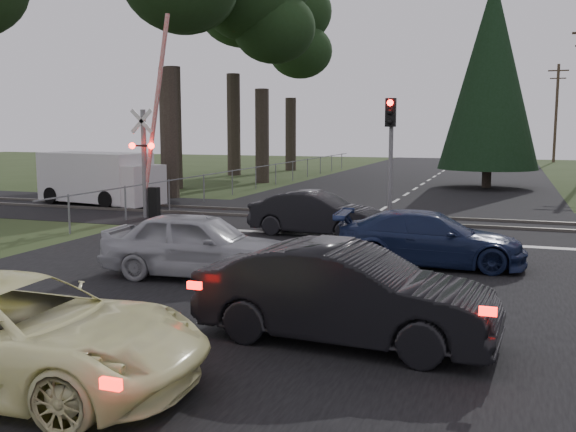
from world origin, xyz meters
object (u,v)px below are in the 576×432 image
at_px(traffic_signal_center, 390,139).
at_px(dark_hatchback, 346,295).
at_px(silver_car, 199,245).
at_px(blue_sedan, 429,239).
at_px(utility_pole_far, 556,111).
at_px(cream_coupe, 15,333).
at_px(dark_car_far, 316,214).
at_px(white_van, 102,178).
at_px(crossing_signal, 150,160).

relative_size(traffic_signal_center, dark_hatchback, 0.93).
xyz_separation_m(silver_car, blue_sedan, (4.50, 2.80, -0.08)).
height_order(utility_pole_far, dark_hatchback, utility_pole_far).
relative_size(cream_coupe, dark_hatchback, 1.10).
bearing_deg(utility_pole_far, dark_car_far, -101.12).
distance_m(cream_coupe, dark_car_far, 11.97).
height_order(traffic_signal_center, utility_pole_far, utility_pole_far).
bearing_deg(dark_hatchback, utility_pole_far, -2.41).
bearing_deg(utility_pole_far, traffic_signal_center, -99.60).
height_order(utility_pole_far, blue_sedan, utility_pole_far).
height_order(dark_hatchback, silver_car, dark_hatchback).
xyz_separation_m(cream_coupe, dark_hatchback, (3.43, 2.92, 0.05)).
bearing_deg(dark_car_far, white_van, 71.74).
relative_size(utility_pole_far, dark_hatchback, 2.04).
xyz_separation_m(utility_pole_far, silver_car, (-10.04, -52.82, -4.02)).
relative_size(traffic_signal_center, white_van, 0.71).
bearing_deg(traffic_signal_center, dark_hatchback, -82.93).
bearing_deg(blue_sedan, traffic_signal_center, 14.42).
distance_m(crossing_signal, blue_sedan, 11.40).
bearing_deg(blue_sedan, dark_hatchback, 170.28).
bearing_deg(crossing_signal, cream_coupe, -65.20).
bearing_deg(white_van, dark_car_far, -12.31).
bearing_deg(crossing_signal, blue_sedan, -25.16).
bearing_deg(blue_sedan, crossing_signal, 60.26).
height_order(crossing_signal, traffic_signal_center, crossing_signal).
bearing_deg(crossing_signal, white_van, 143.96).
height_order(crossing_signal, blue_sedan, crossing_signal).
xyz_separation_m(utility_pole_far, dark_hatchback, (-6.07, -55.89, -4.00)).
height_order(dark_car_far, white_van, white_van).
relative_size(silver_car, blue_sedan, 0.96).
bearing_deg(dark_car_far, dark_hatchback, -155.78).
xyz_separation_m(utility_pole_far, cream_coupe, (-9.50, -58.80, -4.05)).
bearing_deg(utility_pole_far, blue_sedan, -96.32).
bearing_deg(cream_coupe, dark_hatchback, -52.64).
distance_m(utility_pole_far, silver_car, 53.91).
height_order(cream_coupe, dark_hatchback, dark_hatchback).
xyz_separation_m(dark_hatchback, blue_sedan, (0.53, 5.86, -0.10)).
relative_size(crossing_signal, white_van, 1.21).
height_order(crossing_signal, cream_coupe, crossing_signal).
xyz_separation_m(traffic_signal_center, utility_pole_far, (7.50, 44.32, 1.92)).
height_order(cream_coupe, white_van, white_van).
bearing_deg(white_van, blue_sedan, -17.49).
bearing_deg(cream_coupe, dark_car_far, -4.38).
relative_size(crossing_signal, dark_hatchback, 1.58).
distance_m(crossing_signal, dark_car_far, 6.91).
height_order(crossing_signal, dark_hatchback, crossing_signal).
bearing_deg(white_van, utility_pole_far, 75.85).
bearing_deg(crossing_signal, utility_pole_far, 70.77).
distance_m(crossing_signal, white_van, 5.14).
xyz_separation_m(dark_car_far, white_van, (-10.65, 4.59, 0.44)).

